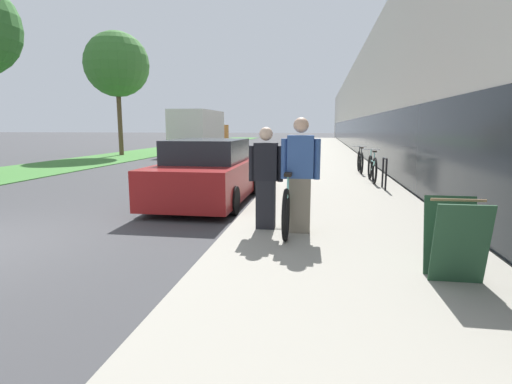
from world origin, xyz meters
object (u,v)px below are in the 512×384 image
person_rider (300,175)px  cruiser_bike_nearest (372,168)px  person_bystander (266,178)px  bike_rack_hoop (385,170)px  street_tree_far (117,65)px  cruiser_bike_middle (360,162)px  tandem_bicycle (290,202)px  parked_sedan_curbside (208,174)px  moving_truck (200,132)px  sandwich_board_sign (455,239)px

person_rider → cruiser_bike_nearest: size_ratio=0.97×
person_bystander → bike_rack_hoop: 5.32m
street_tree_far → cruiser_bike_middle: bearing=-32.5°
tandem_bicycle → person_bystander: bearing=-157.7°
bike_rack_hoop → cruiser_bike_middle: bearing=93.8°
parked_sedan_curbside → street_tree_far: 18.21m
moving_truck → tandem_bicycle: bearing=-69.2°
cruiser_bike_nearest → parked_sedan_curbside: parked_sedan_curbside is taller
bike_rack_hoop → parked_sedan_curbside: (-4.37, -1.77, 0.03)m
cruiser_bike_middle → bike_rack_hoop: bearing=-86.2°
sandwich_board_sign → parked_sedan_curbside: bearing=130.9°
person_rider → street_tree_far: 21.84m
tandem_bicycle → cruiser_bike_middle: 8.59m
cruiser_bike_middle → tandem_bicycle: bearing=-103.0°
person_rider → tandem_bicycle: bearing=119.6°
sandwich_board_sign → parked_sedan_curbside: parked_sedan_curbside is taller
parked_sedan_curbside → person_bystander: bearing=-58.0°
person_bystander → sandwich_board_sign: 3.02m
bike_rack_hoop → cruiser_bike_middle: 3.90m
person_bystander → sandwich_board_sign: (2.33, -1.88, -0.38)m
parked_sedan_curbside → moving_truck: moving_truck is taller
cruiser_bike_nearest → street_tree_far: street_tree_far is taller
person_rider → sandwich_board_sign: size_ratio=2.00×
person_rider → cruiser_bike_middle: (1.76, 8.68, -0.51)m
person_bystander → cruiser_bike_nearest: bearing=68.2°
tandem_bicycle → parked_sedan_curbside: (-2.18, 2.71, 0.13)m
cruiser_bike_middle → sandwich_board_sign: cruiser_bike_middle is taller
person_rider → person_bystander: person_rider is taller
person_rider → sandwich_board_sign: bearing=-44.5°
sandwich_board_sign → moving_truck: (-9.56, 22.09, 0.84)m
person_bystander → sandwich_board_sign: bearing=-38.9°
person_bystander → sandwich_board_sign: person_bystander is taller
person_rider → sandwich_board_sign: (1.77, -1.74, -0.45)m
cruiser_bike_nearest → sandwich_board_sign: bearing=-90.8°
cruiser_bike_nearest → cruiser_bike_middle: bearing=92.9°
cruiser_bike_middle → parked_sedan_curbside: bearing=-126.0°
tandem_bicycle → street_tree_far: 21.61m
cruiser_bike_nearest → parked_sedan_curbside: bearing=-142.7°
tandem_bicycle → person_bystander: person_bystander is taller
cruiser_bike_nearest → parked_sedan_curbside: size_ratio=0.43×
bike_rack_hoop → cruiser_bike_nearest: size_ratio=0.46×
tandem_bicycle → sandwich_board_sign: tandem_bicycle is taller
person_rider → sandwich_board_sign: person_rider is taller
cruiser_bike_nearest → cruiser_bike_middle: 2.43m
cruiser_bike_nearest → cruiser_bike_middle: cruiser_bike_nearest is taller
person_rider → cruiser_bike_middle: 8.87m
person_rider → street_tree_far: (-12.17, 17.57, 4.51)m
person_bystander → cruiser_bike_middle: (2.32, 8.53, -0.43)m
sandwich_board_sign → moving_truck: size_ratio=0.12×
tandem_bicycle → cruiser_bike_nearest: size_ratio=1.35×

